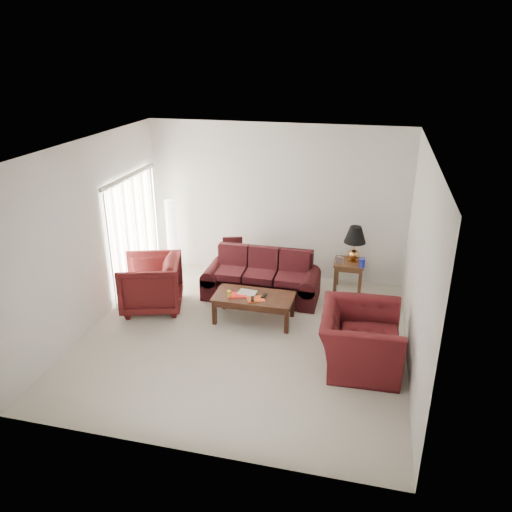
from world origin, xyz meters
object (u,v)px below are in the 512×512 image
at_px(floor_lamp, 172,236).
at_px(coffee_table, 254,308).
at_px(sofa, 261,276).
at_px(end_table, 348,276).
at_px(armchair_left, 151,284).
at_px(armchair_right, 360,339).

distance_m(floor_lamp, coffee_table, 2.62).
height_order(sofa, coffee_table, sofa).
bearing_deg(end_table, coffee_table, -134.22).
relative_size(end_table, floor_lamp, 0.39).
xyz_separation_m(sofa, armchair_left, (-1.77, -0.85, 0.04)).
relative_size(floor_lamp, armchair_right, 1.20).
bearing_deg(floor_lamp, armchair_right, -32.10).
bearing_deg(armchair_left, armchair_right, 58.82).
bearing_deg(coffee_table, sofa, 116.91).
bearing_deg(armchair_right, floor_lamp, 55.90).
relative_size(end_table, coffee_table, 0.45).
distance_m(end_table, armchair_left, 3.62).
bearing_deg(armchair_right, armchair_left, 74.42).
bearing_deg(armchair_right, sofa, 45.02).
bearing_deg(floor_lamp, armchair_left, -82.08).
xyz_separation_m(floor_lamp, coffee_table, (2.06, -1.53, -0.54)).
relative_size(armchair_right, coffee_table, 0.97).
height_order(floor_lamp, coffee_table, floor_lamp).
xyz_separation_m(end_table, coffee_table, (-1.45, -1.49, -0.07)).
height_order(floor_lamp, armchair_right, floor_lamp).
bearing_deg(coffee_table, end_table, 67.75).
bearing_deg(armchair_right, end_table, 5.71).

